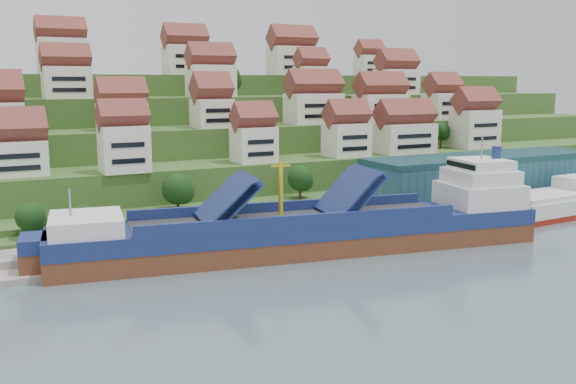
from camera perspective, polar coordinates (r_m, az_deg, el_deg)
ground at (r=114.44m, az=3.61°, el=-4.98°), size 300.00×300.00×0.00m
quay at (r=137.02m, az=7.62°, el=-2.10°), size 180.00×14.00×2.20m
hillside at (r=207.34m, az=-11.15°, el=4.51°), size 260.00×128.00×31.00m
hillside_village at (r=166.38m, az=-6.32°, el=8.10°), size 156.05×64.67×29.56m
hillside_trees at (r=151.13m, az=-6.03°, el=5.12°), size 135.44×61.56×30.46m
warehouse at (r=157.62m, az=16.87°, el=1.38°), size 60.00×15.00×10.00m
flagpole at (r=130.85m, az=8.24°, el=-0.10°), size 1.28×0.16×8.00m
cargo_ship at (r=111.70m, az=2.66°, el=-3.47°), size 85.89×26.45×18.91m
second_ship at (r=153.20m, az=22.92°, el=-0.95°), size 30.62×12.96×8.69m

